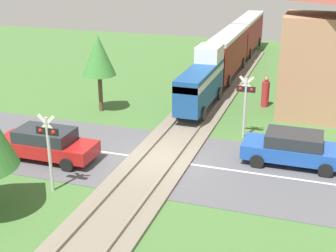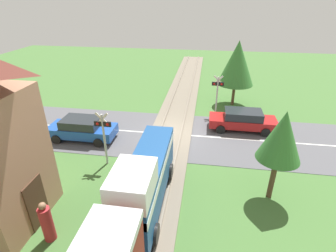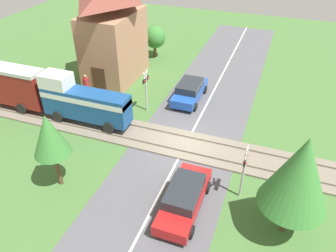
{
  "view_description": "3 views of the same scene",
  "coord_description": "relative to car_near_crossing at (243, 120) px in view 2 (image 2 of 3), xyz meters",
  "views": [
    {
      "loc": [
        6.22,
        -17.58,
        8.73
      ],
      "look_at": [
        0.0,
        1.15,
        1.2
      ],
      "focal_mm": 50.0,
      "sensor_mm": 36.0,
      "label": 1
    },
    {
      "loc": [
        -2.16,
        15.32,
        8.45
      ],
      "look_at": [
        0.0,
        1.15,
        1.2
      ],
      "focal_mm": 28.0,
      "sensor_mm": 36.0,
      "label": 2
    },
    {
      "loc": [
        -15.34,
        -4.47,
        12.53
      ],
      "look_at": [
        0.0,
        1.15,
        1.2
      ],
      "focal_mm": 35.0,
      "sensor_mm": 36.0,
      "label": 3
    }
  ],
  "objects": [
    {
      "name": "track_bed",
      "position": [
        4.77,
        1.44,
        -0.68
      ],
      "size": [
        2.8,
        48.0,
        0.24
      ],
      "color": "#756B5B",
      "rests_on": "ground_plane"
    },
    {
      "name": "tree_roadside_hedge",
      "position": [
        -0.62,
        6.71,
        2.43
      ],
      "size": [
        1.85,
        1.85,
        4.33
      ],
      "color": "brown",
      "rests_on": "ground_plane"
    },
    {
      "name": "pedestrian_by_station",
      "position": [
        8.15,
        10.44,
        0.06
      ],
      "size": [
        0.44,
        0.44,
        1.78
      ],
      "color": "#B2282D",
      "rests_on": "ground_plane"
    },
    {
      "name": "car_far_side",
      "position": [
        10.3,
        2.88,
        0.01
      ],
      "size": [
        4.26,
        1.89,
        1.44
      ],
      "color": "#1E4CA8",
      "rests_on": "ground_plane"
    },
    {
      "name": "ground_plane",
      "position": [
        4.77,
        1.44,
        -0.75
      ],
      "size": [
        60.0,
        60.0,
        0.0
      ],
      "primitive_type": "plane",
      "color": "#426B33"
    },
    {
      "name": "crossing_signal_east_approach",
      "position": [
        7.78,
        5.3,
        1.24
      ],
      "size": [
        0.9,
        0.18,
        3.1
      ],
      "color": "#B7B7B7",
      "rests_on": "ground_plane"
    },
    {
      "name": "road_surface",
      "position": [
        4.77,
        1.44,
        -0.74
      ],
      "size": [
        48.0,
        6.4,
        0.02
      ],
      "color": "#515156",
      "rests_on": "ground_plane"
    },
    {
      "name": "crossing_signal_west_approach",
      "position": [
        1.76,
        -2.42,
        1.24
      ],
      "size": [
        0.9,
        0.18,
        3.1
      ],
      "color": "#B7B7B7",
      "rests_on": "ground_plane"
    },
    {
      "name": "car_near_crossing",
      "position": [
        0.0,
        0.0,
        0.0
      ],
      "size": [
        4.5,
        1.8,
        1.42
      ],
      "color": "#A81919",
      "rests_on": "ground_plane"
    },
    {
      "name": "tree_beyond_track",
      "position": [
        0.32,
        -4.66,
        2.79
      ],
      "size": [
        2.91,
        2.91,
        5.29
      ],
      "color": "brown",
      "rests_on": "ground_plane"
    }
  ]
}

